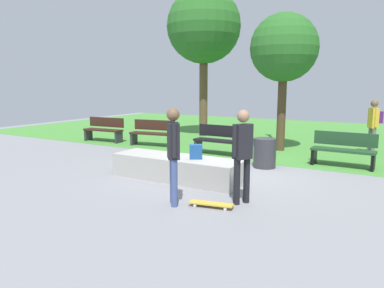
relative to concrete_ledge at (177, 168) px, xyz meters
name	(u,v)px	position (x,y,z in m)	size (l,w,h in m)	color
ground_plane	(230,170)	(0.72, 1.42, -0.27)	(28.00, 28.00, 0.00)	gray
grass_lawn	(302,135)	(0.72, 9.01, -0.26)	(26.60, 12.83, 0.01)	#478C38
concrete_ledge	(177,168)	(0.00, 0.00, 0.00)	(3.09, 0.91, 0.53)	#A8A59E
backpack_on_ledge	(196,152)	(0.50, 0.03, 0.43)	(0.28, 0.20, 0.32)	#1E4C8C
skater_performing_trick	(242,149)	(1.96, -0.85, 0.75)	(0.34, 0.38, 1.73)	black
skater_watching	(173,149)	(0.92, -1.54, 0.78)	(0.36, 0.37, 1.77)	#3F5184
skateboard_by_ledge	(211,204)	(1.58, -1.33, -0.20)	(0.82, 0.35, 0.08)	gold
park_bench_far_left	(343,149)	(3.13, 3.33, 0.21)	(1.61, 0.52, 0.91)	#1E4223
park_bench_far_right	(220,139)	(-0.44, 3.18, 0.21)	(1.61, 0.51, 0.91)	black
park_bench_center_lawn	(153,132)	(-3.24, 3.49, 0.21)	(1.65, 0.69, 0.91)	#331E14
park_bench_near_lamppost	(104,129)	(-5.45, 3.37, 0.21)	(1.63, 0.58, 0.91)	#331E14
tree_tall_oak	(204,27)	(-2.91, 6.67, 4.22)	(3.03, 3.03, 6.04)	brown
tree_leaning_ash	(284,49)	(0.97, 4.88, 3.02)	(2.17, 2.17, 4.42)	#4C3823
lamp_post	(280,74)	(0.42, 6.42, 2.27)	(0.28, 0.28, 4.17)	black
trash_bin	(265,153)	(1.35, 2.20, 0.12)	(0.59, 0.59, 0.77)	#333338
pedestrian_with_backpack	(374,122)	(3.65, 5.70, 0.75)	(0.44, 0.43, 1.70)	slate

